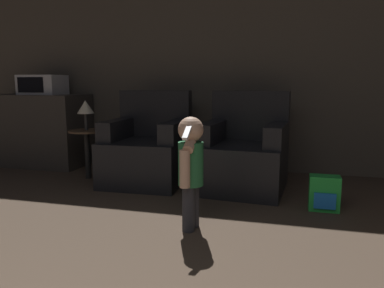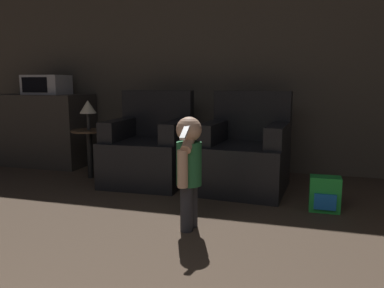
% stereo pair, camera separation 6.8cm
% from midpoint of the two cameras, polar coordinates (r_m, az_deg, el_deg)
% --- Properties ---
extents(wall_back, '(8.40, 0.05, 2.60)m').
position_cam_midpoint_polar(wall_back, '(4.51, 7.20, 12.54)').
color(wall_back, '#51493F').
rests_on(wall_back, ground_plane).
extents(armchair_left, '(0.82, 0.86, 0.96)m').
position_cam_midpoint_polar(armchair_left, '(3.97, -6.02, -0.91)').
color(armchair_left, black).
rests_on(armchair_left, ground_plane).
extents(armchair_right, '(0.85, 0.90, 0.96)m').
position_cam_midpoint_polar(armchair_right, '(3.72, 8.65, -1.67)').
color(armchair_right, black).
rests_on(armchair_right, ground_plane).
extents(person_toddler, '(0.18, 0.32, 0.81)m').
position_cam_midpoint_polar(person_toddler, '(2.61, 0.24, -3.05)').
color(person_toddler, '#28282D').
rests_on(person_toddler, ground_plane).
extents(toy_backpack, '(0.24, 0.16, 0.29)m').
position_cam_midpoint_polar(toy_backpack, '(3.26, 20.16, -7.21)').
color(toy_backpack, green).
rests_on(toy_backpack, ground_plane).
extents(kitchen_counter, '(1.28, 0.62, 0.90)m').
position_cam_midpoint_polar(kitchen_counter, '(5.19, -21.69, 2.09)').
color(kitchen_counter, '#38332D').
rests_on(kitchen_counter, ground_plane).
extents(microwave, '(0.51, 0.37, 0.24)m').
position_cam_midpoint_polar(microwave, '(5.08, -20.90, 8.42)').
color(microwave, '#B7B7BC').
rests_on(microwave, kitchen_counter).
extents(side_table, '(0.38, 0.38, 0.53)m').
position_cam_midpoint_polar(side_table, '(4.22, -14.93, 0.58)').
color(side_table, black).
rests_on(side_table, ground_plane).
extents(lamp, '(0.18, 0.18, 0.32)m').
position_cam_midpoint_polar(lamp, '(4.18, -15.13, 5.40)').
color(lamp, '#262626').
rests_on(lamp, side_table).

